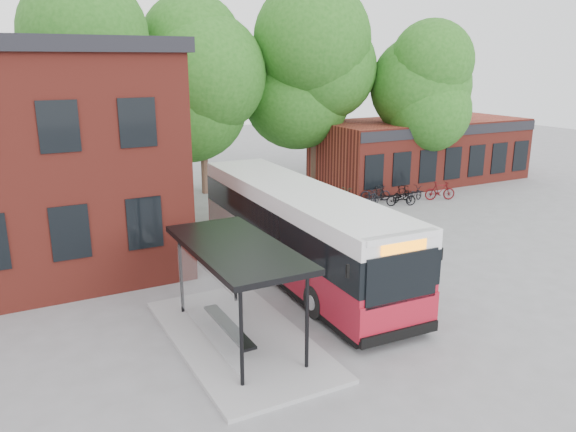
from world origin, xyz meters
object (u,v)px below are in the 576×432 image
bicycle_4 (401,198)px  bicycle_5 (401,194)px  bicycle_7 (440,191)px  bicycle_1 (371,199)px  bicycle_2 (375,193)px  bus_shelter (238,293)px  city_bus (296,231)px  bicycle_0 (342,198)px  bicycle_6 (414,194)px  bicycle_3 (378,194)px

bicycle_4 → bicycle_5: bicycle_5 is taller
bicycle_7 → bicycle_1: bearing=104.8°
bicycle_2 → bicycle_7: 3.73m
bus_shelter → city_bus: city_bus is taller
bicycle_2 → bus_shelter: bearing=152.2°
bicycle_7 → bicycle_0: bearing=96.1°
bicycle_4 → bicycle_1: bearing=94.7°
bicycle_0 → bicycle_1: 1.59m
city_bus → bicycle_1: 10.66m
bicycle_7 → bicycle_6: bearing=96.4°
bus_shelter → bicycle_7: bus_shelter is taller
bicycle_2 → bicycle_7: size_ratio=0.97×
bus_shelter → bicycle_4: (13.97, 10.04, -1.01)m
bicycle_5 → bicycle_6: (0.69, -0.29, -0.03)m
bicycle_0 → bicycle_3: bicycle_0 is taller
bicycle_1 → bicycle_3: size_ratio=1.00×
bicycle_4 → bicycle_7: bicycle_7 is taller
bicycle_1 → bicycle_7: 4.53m
bus_shelter → bicycle_7: size_ratio=3.93×
bicycle_0 → bicycle_5: 3.57m
bicycle_6 → bicycle_3: bearing=43.3°
city_bus → bicycle_6: 13.06m
bicycle_2 → bicycle_4: size_ratio=1.04×
bicycle_4 → bicycle_6: size_ratio=1.00×
bicycle_3 → bicycle_4: (0.61, -1.28, -0.03)m
bicycle_1 → bicycle_3: bearing=-73.3°
bicycle_3 → bicycle_5: 1.32m
bicycle_5 → bicycle_6: 0.75m
city_bus → bicycle_3: 11.99m
bicycle_5 → bicycle_6: bicycle_5 is taller
bicycle_1 → bicycle_7: (4.50, -0.46, 0.07)m
bicycle_1 → bicycle_3: bicycle_3 is taller
bus_shelter → bicycle_5: 18.11m
bicycle_1 → bicycle_6: bearing=-111.5°
bus_shelter → bicycle_1: bearing=40.6°
city_bus → bicycle_3: bearing=40.6°
bicycle_0 → bicycle_4: bicycle_0 is taller
bicycle_0 → bicycle_2: bicycle_0 is taller
bicycle_0 → bicycle_1: bicycle_0 is taller
bicycle_2 → bicycle_6: (1.81, -1.21, -0.02)m
bus_shelter → city_bus: size_ratio=0.54×
bicycle_3 → bicycle_1: bearing=102.1°
bicycle_2 → city_bus: bearing=150.7°
bicycle_3 → bicycle_7: 3.66m
bicycle_3 → bus_shelter: bearing=105.4°
bicycle_4 → bicycle_6: 1.34m
bicycle_4 → bicycle_5: size_ratio=1.07×
bicycle_0 → bicycle_5: bicycle_0 is taller
bus_shelter → bicycle_6: 18.51m
bicycle_6 → bicycle_7: size_ratio=0.93×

